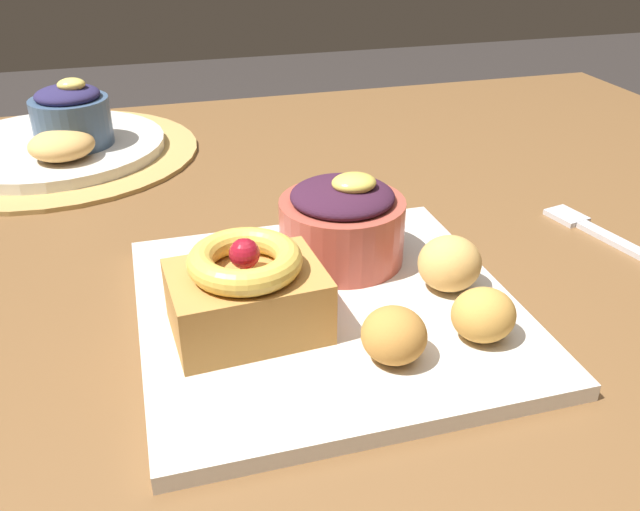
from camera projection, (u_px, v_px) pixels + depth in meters
The scene contains 12 objects.
dining_table at pixel (255, 352), 0.60m from camera, with size 1.31×0.96×0.73m.
woven_placemat at pixel (55, 154), 0.77m from camera, with size 0.32×0.32×0.01m, color #AD894C.
front_plate at pixel (328, 309), 0.48m from camera, with size 0.26×0.26×0.01m, color silver.
cake_slice at pixel (247, 291), 0.44m from camera, with size 0.10×0.08×0.07m.
berry_ramekin at pixel (342, 222), 0.52m from camera, with size 0.10×0.10×0.07m.
fritter_front at pixel (483, 315), 0.44m from camera, with size 0.04×0.04×0.04m, color gold.
fritter_middle at pixel (394, 335), 0.42m from camera, with size 0.04×0.04×0.04m, color #BC7F38.
fritter_back at pixel (449, 263), 0.49m from camera, with size 0.05×0.05×0.04m, color tan.
back_plate at pixel (54, 147), 0.77m from camera, with size 0.25×0.25×0.01m, color silver.
back_ramekin at pixel (71, 116), 0.74m from camera, with size 0.09×0.09×0.08m.
back_pastry at pixel (62, 145), 0.71m from camera, with size 0.07×0.07×0.03m, color tan.
fork at pixel (595, 231), 0.60m from camera, with size 0.04×0.13×0.00m.
Camera 1 is at (-0.08, -0.48, 1.01)m, focal length 37.64 mm.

